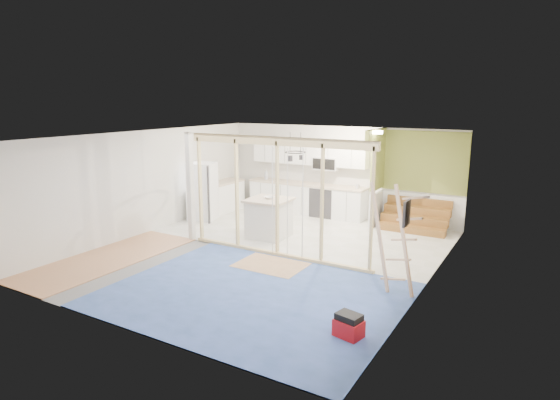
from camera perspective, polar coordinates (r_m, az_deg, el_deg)
The scene contains 17 objects.
room at distance 10.08m, azimuth -1.81°, elevation 0.46°, with size 7.01×8.01×2.61m.
floor_overlays at distance 10.43m, azimuth -1.24°, elevation -6.48°, with size 7.00×8.00×0.03m.
stud_frame at distance 10.15m, azimuth -2.99°, elevation 2.20°, with size 4.66×0.14×2.60m.
base_cabinets at distance 13.88m, azimuth -0.04°, elevation 0.22°, with size 4.45×2.24×0.93m.
upper_cabinets at distance 13.69m, azimuth 3.72°, elevation 5.77°, with size 3.60×0.41×0.85m.
green_partition at distance 12.66m, azimuth 15.08°, elevation 0.83°, with size 2.25×1.51×2.60m.
pot_rack at distance 11.73m, azimuth 1.83°, elevation 5.58°, with size 0.52×0.52×0.72m.
sheathing_panel at distance 6.91m, azimuth 14.10°, elevation -5.47°, with size 0.02×4.00×2.60m, color tan.
electrical_panel at distance 7.38m, azimuth 15.19°, elevation -1.56°, with size 0.04×0.30×0.40m, color #37363B.
ceiling_light at distance 12.01m, azimuth 11.67°, elevation 8.09°, with size 0.32×0.32×0.08m, color #FFEABF.
fridge at distance 13.22m, azimuth -9.40°, elevation 0.99°, with size 0.89×0.86×1.63m.
island at distance 11.47m, azimuth -1.35°, elevation -2.26°, with size 1.05×1.05×0.98m.
bowl at distance 11.37m, azimuth -1.31°, elevation 0.30°, with size 0.23×0.23×0.06m, color white.
soap_bottle_a at distance 14.38m, azimuth -1.69°, elevation 3.16°, with size 0.12×0.12×0.31m, color #B4BCC9.
soap_bottle_b at distance 13.09m, azimuth 9.47°, elevation 1.76°, with size 0.08×0.08×0.17m, color silver.
toolbox at distance 6.99m, azimuth 8.38°, elevation -14.98°, with size 0.44×0.37×0.37m.
ladder at distance 8.30m, azimuth 13.82°, elevation -4.69°, with size 1.04×0.12×1.94m.
Camera 1 is at (5.26, -8.35, 3.36)m, focal length 30.00 mm.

